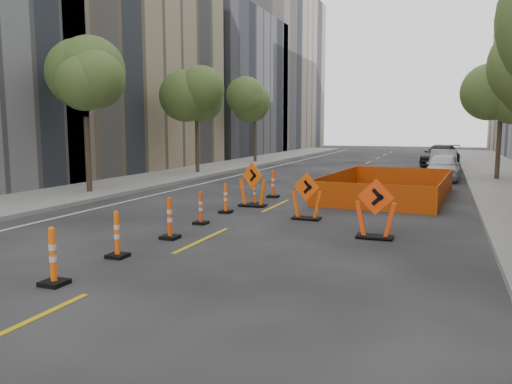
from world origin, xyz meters
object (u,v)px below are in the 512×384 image
at_px(channelizer_5, 201,208).
at_px(parked_car_mid, 443,161).
at_px(channelizer_3, 117,234).
at_px(chevron_sign_right, 375,209).
at_px(chevron_sign_center, 307,196).
at_px(chevron_sign_left, 253,184).
at_px(channelizer_6, 226,198).
at_px(parked_car_near, 443,167).
at_px(parked_car_far, 441,156).
at_px(channelizer_8, 273,184).
at_px(channelizer_2, 53,256).
at_px(channelizer_4, 170,218).
at_px(channelizer_7, 254,192).

height_order(channelizer_5, parked_car_mid, parked_car_mid).
relative_size(channelizer_3, chevron_sign_right, 0.67).
height_order(chevron_sign_center, chevron_sign_right, chevron_sign_right).
bearing_deg(chevron_sign_left, channelizer_6, -78.25).
xyz_separation_m(channelizer_5, parked_car_near, (6.71, 15.87, 0.22)).
bearing_deg(chevron_sign_center, parked_car_far, 96.10).
distance_m(channelizer_8, parked_car_near, 11.71).
height_order(channelizer_2, channelizer_4, channelizer_4).
xyz_separation_m(channelizer_8, chevron_sign_left, (0.05, -2.48, 0.25)).
distance_m(channelizer_4, channelizer_5, 2.05).
height_order(channelizer_5, parked_car_far, parked_car_far).
height_order(channelizer_2, channelizer_5, channelizer_2).
height_order(channelizer_6, channelizer_8, channelizer_8).
distance_m(channelizer_6, parked_car_mid, 19.92).
xyz_separation_m(channelizer_7, chevron_sign_center, (2.60, -2.24, 0.27)).
bearing_deg(parked_car_far, channelizer_4, -93.06).
xyz_separation_m(channelizer_8, parked_car_mid, (6.51, 14.62, 0.15)).
distance_m(channelizer_4, chevron_sign_center, 4.70).
bearing_deg(parked_car_near, parked_car_mid, 92.72).
distance_m(channelizer_3, channelizer_5, 4.10).
distance_m(channelizer_3, channelizer_4, 2.05).
xyz_separation_m(chevron_sign_left, chevron_sign_right, (4.87, -3.79, -0.03)).
bearing_deg(channelizer_6, channelizer_4, -86.50).
height_order(channelizer_5, channelizer_7, channelizer_5).
relative_size(channelizer_4, chevron_sign_left, 0.67).
bearing_deg(channelizer_4, parked_car_mid, 73.95).
relative_size(channelizer_5, parked_car_far, 0.19).
distance_m(channelizer_7, chevron_sign_right, 6.52).
bearing_deg(channelizer_2, parked_car_mid, 76.21).
bearing_deg(channelizer_5, channelizer_2, -89.01).
xyz_separation_m(channelizer_4, chevron_sign_right, (4.97, 1.93, 0.23)).
bearing_deg(parked_car_mid, parked_car_near, -87.77).
bearing_deg(parked_car_mid, chevron_sign_right, -92.18).
height_order(channelizer_3, parked_car_far, parked_car_far).
distance_m(channelizer_4, channelizer_8, 8.19).
distance_m(channelizer_7, chevron_sign_center, 3.44).
bearing_deg(parked_car_far, channelizer_6, -95.68).
xyz_separation_m(chevron_sign_center, parked_car_near, (3.96, 14.02, -0.02)).
height_order(channelizer_6, parked_car_far, parked_car_far).
height_order(channelizer_2, channelizer_3, channelizer_2).
distance_m(channelizer_8, chevron_sign_right, 7.97).
relative_size(channelizer_2, channelizer_5, 1.10).
bearing_deg(parked_car_far, chevron_sign_left, -95.89).
bearing_deg(channelizer_8, channelizer_5, -91.88).
distance_m(channelizer_2, channelizer_5, 6.15).
height_order(channelizer_3, chevron_sign_left, chevron_sign_left).
bearing_deg(parked_car_near, chevron_sign_center, -103.11).
distance_m(channelizer_4, chevron_sign_left, 5.72).
height_order(channelizer_7, chevron_sign_left, chevron_sign_left).
bearing_deg(channelizer_7, chevron_sign_left, -77.41).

